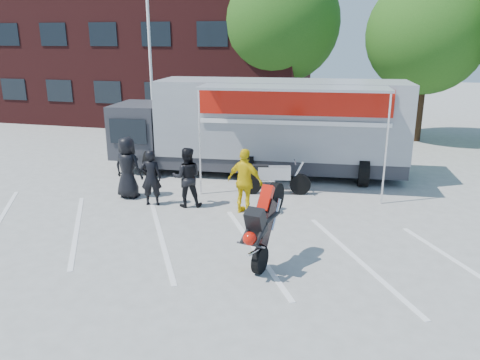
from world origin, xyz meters
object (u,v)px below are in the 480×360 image
at_px(tree_mid, 426,35).
at_px(spectator_hivis, 245,182).
at_px(stunt_bike_rider, 271,260).
at_px(spectator_leather_c, 187,177).
at_px(spectator_leather_b, 151,178).
at_px(tree_left, 280,23).
at_px(transporter_truck, 266,173).
at_px(flagpole, 154,32).
at_px(parked_motorcycle, 275,194).
at_px(spectator_leather_a, 128,168).

xyz_separation_m(tree_mid, spectator_hivis, (-5.60, -11.76, -4.01)).
distance_m(stunt_bike_rider, spectator_leather_c, 4.31).
xyz_separation_m(spectator_leather_b, spectator_leather_c, (1.07, 0.16, 0.05)).
distance_m(tree_left, transporter_truck, 10.28).
relative_size(flagpole, transporter_truck, 0.75).
relative_size(transporter_truck, spectator_hivis, 5.68).
height_order(tree_left, spectator_leather_b, tree_left).
height_order(tree_left, stunt_bike_rider, tree_left).
relative_size(tree_left, parked_motorcycle, 3.81).
bearing_deg(parked_motorcycle, flagpole, 39.19).
bearing_deg(spectator_leather_a, spectator_leather_c, -178.54).
height_order(spectator_leather_c, spectator_hivis, spectator_hivis).
xyz_separation_m(tree_mid, transporter_truck, (-5.85, -7.56, -4.94)).
distance_m(parked_motorcycle, spectator_hivis, 2.17).
height_order(tree_left, spectator_leather_a, tree_left).
relative_size(stunt_bike_rider, spectator_hivis, 1.07).
xyz_separation_m(flagpole, spectator_leather_b, (2.78, -6.79, -4.21)).
relative_size(stunt_bike_rider, spectator_leather_a, 1.04).
bearing_deg(tree_mid, tree_left, 171.87).
xyz_separation_m(tree_mid, spectator_leather_a, (-9.45, -11.35, -3.98)).
bearing_deg(tree_mid, parked_motorcycle, -117.13).
bearing_deg(tree_left, transporter_truck, -82.33).
distance_m(parked_motorcycle, spectator_leather_c, 3.05).
height_order(tree_left, spectator_hivis, tree_left).
distance_m(parked_motorcycle, spectator_leather_b, 3.99).
xyz_separation_m(tree_mid, parked_motorcycle, (-5.06, -9.88, -4.94)).
distance_m(transporter_truck, spectator_leather_c, 4.45).
bearing_deg(parked_motorcycle, tree_mid, -39.63).
height_order(tree_left, parked_motorcycle, tree_left).
bearing_deg(parked_motorcycle, tree_left, -2.42).
distance_m(spectator_leather_a, spectator_leather_c, 2.08).
relative_size(flagpole, spectator_leather_a, 4.16).
height_order(flagpole, parked_motorcycle, flagpole).
bearing_deg(transporter_truck, parked_motorcycle, -76.64).
height_order(tree_mid, spectator_leather_a, tree_mid).
xyz_separation_m(flagpole, parked_motorcycle, (6.18, -4.88, -5.05)).
bearing_deg(flagpole, spectator_leather_b, -67.73).
bearing_deg(stunt_bike_rider, spectator_leather_b, 158.71).
distance_m(spectator_leather_a, spectator_hivis, 3.87).
height_order(flagpole, spectator_leather_b, flagpole).
distance_m(tree_left, parked_motorcycle, 12.38).
xyz_separation_m(flagpole, tree_left, (4.24, 6.00, 0.51)).
distance_m(stunt_bike_rider, spectator_leather_a, 6.12).
xyz_separation_m(tree_left, spectator_hivis, (1.40, -12.76, -4.63)).
distance_m(flagpole, spectator_leather_c, 8.73).
relative_size(tree_mid, parked_motorcycle, 3.39).
bearing_deg(spectator_leather_b, parked_motorcycle, -164.61).
distance_m(tree_left, spectator_hivis, 13.65).
height_order(flagpole, tree_mid, flagpole).
relative_size(flagpole, spectator_hivis, 4.27).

